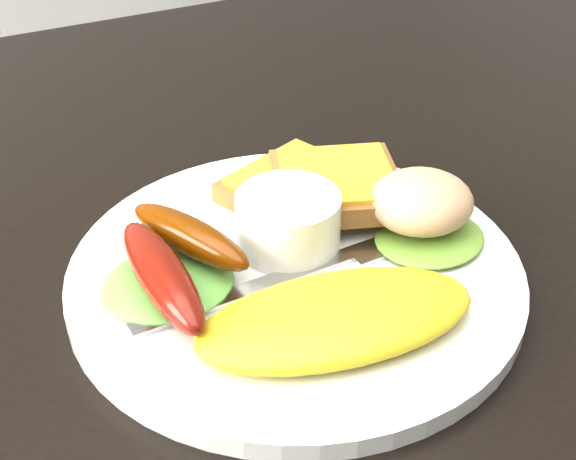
# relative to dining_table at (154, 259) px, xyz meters

# --- Properties ---
(dining_table) EXTENTS (1.20, 0.80, 0.04)m
(dining_table) POSITION_rel_dining_table_xyz_m (0.00, 0.00, 0.00)
(dining_table) COLOR black
(dining_table) RESTS_ON ground
(person) EXTENTS (0.64, 0.55, 1.51)m
(person) POSITION_rel_dining_table_xyz_m (0.01, 0.45, 0.03)
(person) COLOR #114889
(person) RESTS_ON ground
(plate) EXTENTS (0.27, 0.27, 0.01)m
(plate) POSITION_rel_dining_table_xyz_m (0.06, -0.09, 0.03)
(plate) COLOR white
(plate) RESTS_ON dining_table
(lettuce_left) EXTENTS (0.09, 0.08, 0.01)m
(lettuce_left) POSITION_rel_dining_table_xyz_m (-0.01, -0.07, 0.04)
(lettuce_left) COLOR #4C9836
(lettuce_left) RESTS_ON plate
(lettuce_right) EXTENTS (0.08, 0.07, 0.01)m
(lettuce_right) POSITION_rel_dining_table_xyz_m (0.15, -0.10, 0.04)
(lettuce_right) COLOR olive
(lettuce_right) RESTS_ON plate
(omelette) EXTENTS (0.17, 0.10, 0.02)m
(omelette) POSITION_rel_dining_table_xyz_m (0.06, -0.15, 0.04)
(omelette) COLOR gold
(omelette) RESTS_ON plate
(sausage_a) EXTENTS (0.03, 0.11, 0.03)m
(sausage_a) POSITION_rel_dining_table_xyz_m (-0.02, -0.08, 0.05)
(sausage_a) COLOR maroon
(sausage_a) RESTS_ON lettuce_left
(sausage_b) EXTENTS (0.06, 0.09, 0.02)m
(sausage_b) POSITION_rel_dining_table_xyz_m (0.01, -0.06, 0.05)
(sausage_b) COLOR #622E03
(sausage_b) RESTS_ON lettuce_left
(ramekin) EXTENTS (0.08, 0.08, 0.04)m
(ramekin) POSITION_rel_dining_table_xyz_m (0.07, -0.07, 0.05)
(ramekin) COLOR white
(ramekin) RESTS_ON plate
(toast_a) EXTENTS (0.11, 0.11, 0.01)m
(toast_a) POSITION_rel_dining_table_xyz_m (0.10, -0.02, 0.04)
(toast_a) COLOR olive
(toast_a) RESTS_ON plate
(toast_b) EXTENTS (0.10, 0.10, 0.01)m
(toast_b) POSITION_rel_dining_table_xyz_m (0.11, -0.05, 0.05)
(toast_b) COLOR #996037
(toast_b) RESTS_ON toast_a
(potato_salad) EXTENTS (0.08, 0.08, 0.03)m
(potato_salad) POSITION_rel_dining_table_xyz_m (0.15, -0.09, 0.06)
(potato_salad) COLOR beige
(potato_salad) RESTS_ON lettuce_right
(fork) EXTENTS (0.14, 0.02, 0.00)m
(fork) POSITION_rel_dining_table_xyz_m (0.03, -0.10, 0.03)
(fork) COLOR #ADAFB7
(fork) RESTS_ON plate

